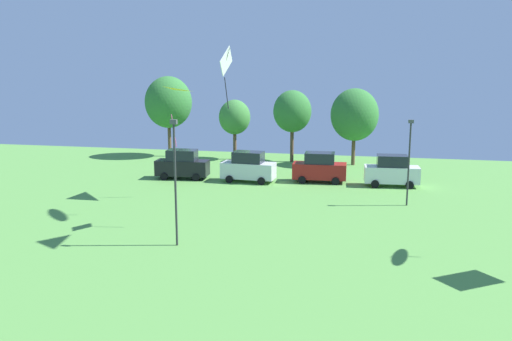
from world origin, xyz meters
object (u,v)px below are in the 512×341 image
at_px(treeline_tree_0, 168,102).
at_px(treeline_tree_2, 292,112).
at_px(parked_car_rightmost_in_row, 392,171).
at_px(treeline_tree_1, 235,117).
at_px(parked_car_third_from_left, 320,168).
at_px(kite_flying_3, 163,100).
at_px(treeline_tree_3, 355,115).
at_px(parked_car_leftmost, 182,165).
at_px(kite_flying_5, 226,64).
at_px(parked_car_second_from_left, 248,167).
at_px(light_post_1, 409,158).
at_px(light_post_0, 175,176).

distance_m(treeline_tree_0, treeline_tree_2, 13.48).
xyz_separation_m(parked_car_rightmost_in_row, treeline_tree_1, (-15.68, 10.02, 3.15)).
bearing_deg(treeline_tree_1, parked_car_third_from_left, -44.59).
xyz_separation_m(kite_flying_3, treeline_tree_3, (12.94, 17.08, -2.29)).
relative_size(parked_car_leftmost, parked_car_third_from_left, 1.02).
bearing_deg(kite_flying_5, parked_car_second_from_left, 97.45).
height_order(parked_car_leftmost, light_post_1, light_post_1).
bearing_deg(parked_car_rightmost_in_row, parked_car_second_from_left, -179.81).
bearing_deg(treeline_tree_3, light_post_1, -74.40).
xyz_separation_m(parked_car_leftmost, treeline_tree_0, (-5.44, 11.15, 4.58)).
bearing_deg(parked_car_leftmost, parked_car_second_from_left, -4.62).
bearing_deg(parked_car_leftmost, parked_car_rightmost_in_row, -1.62).
bearing_deg(treeline_tree_2, kite_flying_3, -110.88).
bearing_deg(parked_car_rightmost_in_row, light_post_1, -85.46).
relative_size(light_post_0, light_post_1, 1.14).
height_order(parked_car_third_from_left, parked_car_rightmost_in_row, parked_car_rightmost_in_row).
xyz_separation_m(kite_flying_3, light_post_1, (17.24, 1.68, -3.84)).
xyz_separation_m(kite_flying_3, parked_car_leftmost, (-1.26, 7.14, -6.01)).
bearing_deg(treeline_tree_1, parked_car_leftmost, -100.27).
bearing_deg(light_post_1, parked_car_leftmost, 163.55).
xyz_separation_m(parked_car_rightmost_in_row, treeline_tree_0, (-23.07, 10.45, 4.57)).
bearing_deg(kite_flying_3, light_post_0, -65.39).
distance_m(kite_flying_3, treeline_tree_3, 21.55).
xyz_separation_m(parked_car_second_from_left, treeline_tree_0, (-11.32, 11.22, 4.56)).
xyz_separation_m(kite_flying_5, treeline_tree_3, (6.64, 22.95, -4.76)).
relative_size(light_post_0, treeline_tree_1, 1.10).
relative_size(parked_car_third_from_left, light_post_1, 0.75).
distance_m(parked_car_rightmost_in_row, light_post_0, 21.46).
bearing_deg(treeline_tree_1, kite_flying_5, -76.68).
bearing_deg(kite_flying_5, parked_car_leftmost, 120.16).
xyz_separation_m(kite_flying_5, parked_car_rightmost_in_row, (10.06, 13.73, -8.47)).
xyz_separation_m(parked_car_second_from_left, parked_car_third_from_left, (5.87, 1.13, -0.02)).
bearing_deg(parked_car_second_from_left, parked_car_rightmost_in_row, 7.73).
bearing_deg(treeline_tree_1, kite_flying_3, -92.19).
distance_m(light_post_1, treeline_tree_1, 23.18).
relative_size(kite_flying_3, treeline_tree_2, 0.52).
height_order(parked_car_second_from_left, treeline_tree_1, treeline_tree_1).
height_order(parked_car_leftmost, treeline_tree_3, treeline_tree_3).
distance_m(treeline_tree_1, treeline_tree_2, 6.10).
xyz_separation_m(treeline_tree_0, treeline_tree_1, (7.39, -0.42, -1.42)).
xyz_separation_m(parked_car_third_from_left, parked_car_rightmost_in_row, (5.87, -0.36, 0.01)).
distance_m(parked_car_leftmost, parked_car_third_from_left, 11.80).
distance_m(light_post_0, treeline_tree_3, 28.25).
bearing_deg(parked_car_third_from_left, treeline_tree_0, 147.52).
xyz_separation_m(light_post_0, treeline_tree_3, (8.43, 26.94, 1.12)).
bearing_deg(treeline_tree_1, treeline_tree_2, -1.89).
height_order(kite_flying_5, treeline_tree_3, kite_flying_5).
bearing_deg(light_post_0, treeline_tree_0, 111.73).
distance_m(parked_car_third_from_left, treeline_tree_0, 20.46).
xyz_separation_m(parked_car_leftmost, treeline_tree_1, (1.94, 10.73, 3.16)).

